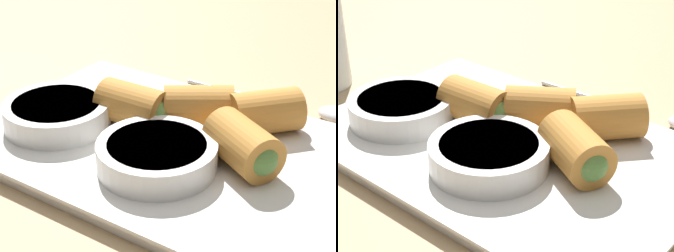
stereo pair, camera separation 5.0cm
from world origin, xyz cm
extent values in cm
cube|color=tan|center=(0.00, 0.00, 1.00)|extent=(180.00, 140.00, 2.00)
cube|color=silver|center=(2.25, 2.49, 2.60)|extent=(33.79, 22.58, 1.20)
cube|color=silver|center=(2.25, 2.49, 3.35)|extent=(35.15, 23.48, 0.30)
cylinder|color=#C68438|center=(-4.97, 2.35, 5.52)|extent=(7.52, 6.60, 4.03)
sphere|color=#56843D|center=(-7.22, 3.59, 5.52)|extent=(2.62, 2.62, 2.62)
cylinder|color=#C68438|center=(6.77, 1.56, 5.52)|extent=(6.46, 4.19, 4.03)
sphere|color=#6B9E47|center=(4.19, 1.50, 5.52)|extent=(2.62, 2.62, 2.62)
cylinder|color=#C68438|center=(1.57, -1.54, 5.52)|extent=(7.53, 6.89, 4.03)
sphere|color=beige|center=(-0.57, -2.97, 5.52)|extent=(2.62, 2.62, 2.62)
cylinder|color=#C68438|center=(-3.97, -3.99, 5.52)|extent=(7.23, 7.43, 4.03)
sphere|color=#B23D2D|center=(-5.68, -5.92, 5.52)|extent=(2.62, 2.62, 2.62)
cylinder|color=white|center=(0.68, 6.48, 4.66)|extent=(9.96, 9.96, 2.31)
cylinder|color=maroon|center=(0.68, 6.48, 5.61)|extent=(8.16, 8.16, 0.42)
cylinder|color=white|center=(12.70, 5.53, 4.66)|extent=(9.96, 9.96, 2.31)
cylinder|color=beige|center=(12.70, 5.53, 5.61)|extent=(8.16, 8.16, 0.42)
cylinder|color=silver|center=(3.29, -12.44, 2.25)|extent=(12.02, 0.82, 0.50)
camera|label=1|loc=(-21.83, 38.48, 28.57)|focal=60.00mm
camera|label=2|loc=(-25.82, 35.46, 28.57)|focal=60.00mm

